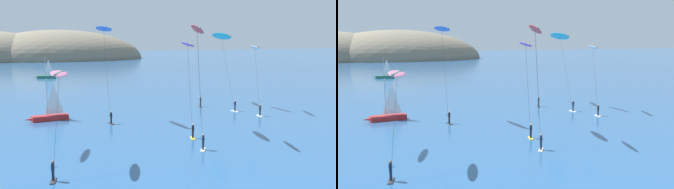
% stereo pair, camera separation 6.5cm
% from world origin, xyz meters
% --- Properties ---
extents(headland_island, '(106.80, 57.10, 29.18)m').
position_xyz_m(headland_island, '(-1.20, 195.82, 0.00)').
color(headland_island, slate).
rests_on(headland_island, ground).
extents(sailboat_near, '(5.96, 1.92, 5.70)m').
position_xyz_m(sailboat_near, '(-8.75, 36.74, 0.64)').
color(sailboat_near, '#B22323').
rests_on(sailboat_near, ground).
extents(sailboat_far, '(5.95, 2.57, 5.70)m').
position_xyz_m(sailboat_far, '(-2.43, 96.81, 0.64)').
color(sailboat_far, '#23664C').
rests_on(sailboat_far, ground).
extents(kitesurfer_orange, '(3.50, 8.24, 12.60)m').
position_xyz_m(kitesurfer_orange, '(16.96, 43.54, 11.22)').
color(kitesurfer_orange, '#2D2D33').
rests_on(kitesurfer_orange, ground).
extents(kitesurfer_white, '(3.21, 7.20, 9.96)m').
position_xyz_m(kitesurfer_white, '(21.04, 32.12, 8.64)').
color(kitesurfer_white, silver).
rests_on(kitesurfer_white, ground).
extents(kitesurfer_purple, '(2.63, 6.92, 10.70)m').
position_xyz_m(kitesurfer_purple, '(5.80, 23.32, 9.54)').
color(kitesurfer_purple, yellow).
rests_on(kitesurfer_purple, ground).
extents(kitesurfer_red, '(3.14, 7.23, 12.55)m').
position_xyz_m(kitesurfer_red, '(4.95, 19.08, 11.02)').
color(kitesurfer_red, silver).
rests_on(kitesurfer_red, ground).
extents(kitesurfer_pink, '(2.99, 7.20, 8.40)m').
position_xyz_m(kitesurfer_pink, '(-10.06, 15.26, 7.38)').
color(kitesurfer_pink, '#2D2D33').
rests_on(kitesurfer_pink, ground).
extents(kitesurfer_blue, '(1.65, 6.10, 12.67)m').
position_xyz_m(kitesurfer_blue, '(-1.55, 33.50, 11.34)').
color(kitesurfer_blue, '#2D2D33').
rests_on(kitesurfer_blue, ground).
extents(kitesurfer_cyan, '(1.48, 8.30, 11.93)m').
position_xyz_m(kitesurfer_cyan, '(18.39, 37.50, 10.64)').
color(kitesurfer_cyan, silver).
rests_on(kitesurfer_cyan, ground).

